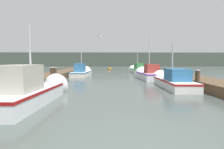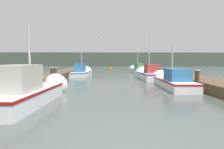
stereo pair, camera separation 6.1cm
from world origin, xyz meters
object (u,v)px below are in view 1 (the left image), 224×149
(fishing_boat_4, at_px, (137,70))
(seagull_lead, at_px, (100,37))
(mooring_piling_3, at_px, (139,67))
(fishing_boat_1, at_px, (171,81))
(mooring_piling_1, at_px, (197,80))
(mooring_piling_0, at_px, (55,75))
(channel_buoy, at_px, (110,69))
(mooring_piling_2, at_px, (52,75))
(fishing_boat_0, at_px, (34,90))
(fishing_boat_2, at_px, (148,74))
(fishing_boat_3, at_px, (82,72))

(fishing_boat_4, distance_m, seagull_lead, 11.04)
(mooring_piling_3, height_order, seagull_lead, seagull_lead)
(fishing_boat_1, distance_m, mooring_piling_1, 1.78)
(mooring_piling_3, xyz_separation_m, seagull_lead, (-5.97, -13.73, 3.17))
(mooring_piling_0, xyz_separation_m, channel_buoy, (4.33, 20.25, -0.44))
(fishing_boat_4, height_order, mooring_piling_2, fishing_boat_4)
(fishing_boat_0, bearing_deg, fishing_boat_2, 56.02)
(fishing_boat_1, height_order, channel_buoy, fishing_boat_1)
(channel_buoy, relative_size, seagull_lead, 2.18)
(fishing_boat_0, distance_m, fishing_boat_4, 19.22)
(fishing_boat_3, height_order, mooring_piling_1, fishing_boat_3)
(fishing_boat_3, bearing_deg, fishing_boat_4, 34.10)
(fishing_boat_0, xyz_separation_m, mooring_piling_2, (-1.23, 6.22, 0.12))
(fishing_boat_2, height_order, seagull_lead, fishing_boat_2)
(fishing_boat_1, relative_size, seagull_lead, 10.99)
(fishing_boat_4, distance_m, channel_buoy, 9.52)
(fishing_boat_3, bearing_deg, fishing_boat_0, -87.68)
(fishing_boat_2, distance_m, mooring_piling_1, 6.54)
(mooring_piling_2, bearing_deg, seagull_lead, 32.41)
(fishing_boat_1, relative_size, mooring_piling_2, 4.63)
(mooring_piling_2, distance_m, mooring_piling_3, 18.64)
(fishing_boat_2, bearing_deg, seagull_lead, -174.50)
(fishing_boat_4, xyz_separation_m, mooring_piling_2, (-8.46, -11.58, 0.16))
(fishing_boat_3, height_order, fishing_boat_4, fishing_boat_4)
(fishing_boat_0, distance_m, mooring_piling_3, 23.74)
(fishing_boat_3, height_order, channel_buoy, fishing_boat_3)
(mooring_piling_1, relative_size, seagull_lead, 2.29)
(fishing_boat_2, height_order, fishing_boat_4, fishing_boat_2)
(fishing_boat_4, xyz_separation_m, mooring_piling_3, (1.09, 4.42, 0.20))
(fishing_boat_3, relative_size, mooring_piling_3, 4.37)
(fishing_boat_2, bearing_deg, mooring_piling_0, -162.70)
(mooring_piling_1, xyz_separation_m, channel_buoy, (-4.99, 23.66, -0.42))
(channel_buoy, bearing_deg, fishing_boat_0, -97.17)
(fishing_boat_2, height_order, mooring_piling_3, fishing_boat_2)
(fishing_boat_4, bearing_deg, fishing_boat_1, -93.40)
(fishing_boat_3, distance_m, mooring_piling_0, 7.17)
(fishing_boat_2, height_order, fishing_boat_3, fishing_boat_2)
(fishing_boat_3, distance_m, mooring_piling_2, 7.22)
(mooring_piling_1, distance_m, seagull_lead, 8.85)
(fishing_boat_0, xyz_separation_m, mooring_piling_1, (8.32, 2.83, 0.10))
(fishing_boat_0, height_order, mooring_piling_0, fishing_boat_0)
(fishing_boat_2, xyz_separation_m, fishing_boat_4, (0.35, 8.61, 0.02))
(fishing_boat_3, bearing_deg, seagull_lead, -61.75)
(channel_buoy, bearing_deg, mooring_piling_2, -102.68)
(fishing_boat_3, height_order, mooring_piling_2, fishing_boat_3)
(fishing_boat_0, distance_m, fishing_boat_2, 11.49)
(mooring_piling_0, height_order, mooring_piling_3, mooring_piling_3)
(fishing_boat_3, bearing_deg, fishing_boat_1, -49.07)
(mooring_piling_3, relative_size, channel_buoy, 1.15)
(fishing_boat_3, xyz_separation_m, mooring_piling_3, (8.32, 8.90, 0.25))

